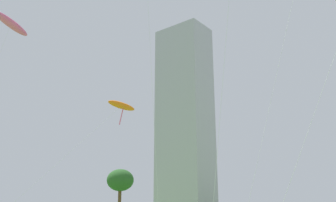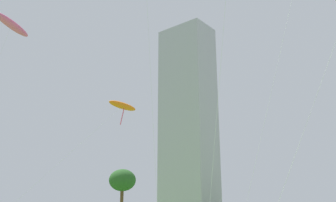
{
  "view_description": "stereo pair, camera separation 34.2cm",
  "coord_description": "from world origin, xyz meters",
  "px_view_note": "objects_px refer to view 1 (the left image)",
  "views": [
    {
      "loc": [
        11.71,
        -13.94,
        1.54
      ],
      "look_at": [
        -2.74,
        11.71,
        10.36
      ],
      "focal_mm": 39.58,
      "sensor_mm": 36.0,
      "label": 1
    },
    {
      "loc": [
        12.0,
        -13.77,
        1.54
      ],
      "look_at": [
        -2.74,
        11.71,
        10.36
      ],
      "focal_mm": 39.58,
      "sensor_mm": 36.0,
      "label": 2
    }
  ],
  "objects_px": {
    "kite_flying_6": "(11,24)",
    "park_tree_0": "(120,181)",
    "kite_flying_5": "(122,106)",
    "distant_highrise_0": "(185,117)"
  },
  "relations": [
    {
      "from": "kite_flying_6",
      "to": "park_tree_0",
      "type": "relative_size",
      "value": 2.25
    },
    {
      "from": "kite_flying_5",
      "to": "distant_highrise_0",
      "type": "bearing_deg",
      "value": 113.65
    },
    {
      "from": "kite_flying_5",
      "to": "park_tree_0",
      "type": "distance_m",
      "value": 19.6
    },
    {
      "from": "park_tree_0",
      "to": "distant_highrise_0",
      "type": "xyz_separation_m",
      "value": [
        -38.07,
        96.97,
        35.91
      ]
    },
    {
      "from": "distant_highrise_0",
      "to": "park_tree_0",
      "type": "bearing_deg",
      "value": -59.68
    },
    {
      "from": "kite_flying_6",
      "to": "distant_highrise_0",
      "type": "xyz_separation_m",
      "value": [
        -46.59,
        124.34,
        25.34
      ]
    },
    {
      "from": "kite_flying_6",
      "to": "park_tree_0",
      "type": "xyz_separation_m",
      "value": [
        -8.51,
        27.37,
        -10.58
      ]
    },
    {
      "from": "kite_flying_6",
      "to": "park_tree_0",
      "type": "bearing_deg",
      "value": 107.28
    },
    {
      "from": "kite_flying_5",
      "to": "kite_flying_6",
      "type": "bearing_deg",
      "value": -101.24
    },
    {
      "from": "kite_flying_6",
      "to": "distant_highrise_0",
      "type": "distance_m",
      "value": 135.17
    }
  ]
}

